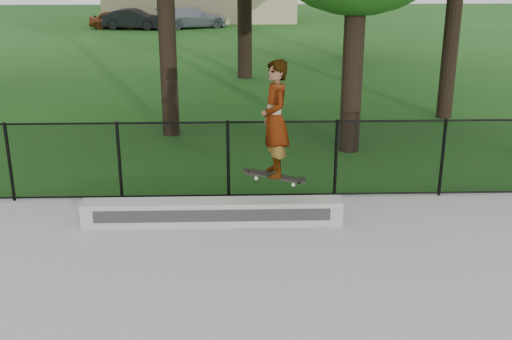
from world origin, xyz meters
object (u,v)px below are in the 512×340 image
Objects in this scene: car_c at (192,18)px; skater_airborne at (275,121)px; car_b at (133,19)px; grind_ledge at (213,212)px; car_a at (116,20)px.

car_c is 1.83× the size of skater_airborne.
car_b is at bearing 78.48° from car_c.
car_b is 3.41m from car_c.
skater_airborne is (1.03, -0.27, 1.67)m from grind_ledge.
skater_airborne is (3.14, -28.99, 1.35)m from car_c.
car_c reaches higher than grind_ledge.
car_b is 29.14m from skater_airborne.
grind_ledge is at bearing -162.50° from car_a.
car_c is at bearing 94.21° from grind_ledge.
car_c reaches higher than car_b.
car_a reaches higher than grind_ledge.
skater_airborne reaches higher than car_b.
car_c reaches higher than car_a.
skater_airborne reaches higher than grind_ledge.
car_c is (4.43, 0.29, 0.08)m from car_a.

